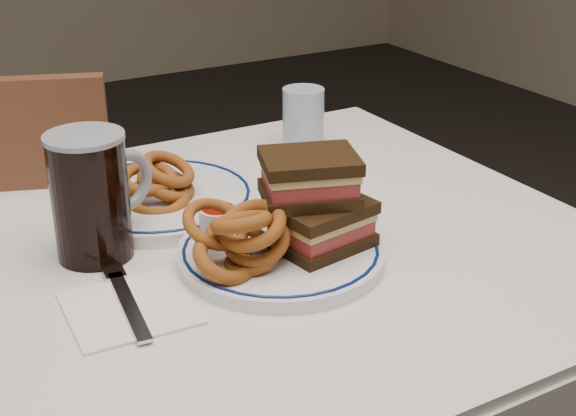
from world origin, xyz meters
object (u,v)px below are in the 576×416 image
chair_far (9,288)px  beer_mug (92,195)px  far_plate (159,198)px  reuben_sandwich (316,201)px  main_plate (281,253)px

chair_far → beer_mug: 0.54m
chair_far → beer_mug: chair_far is taller
chair_far → far_plate: chair_far is taller
reuben_sandwich → beer_mug: (-0.25, 0.15, 0.01)m
far_plate → chair_far: bearing=121.3°
chair_far → reuben_sandwich: chair_far is taller
beer_mug → far_plate: 0.18m
main_plate → far_plate: 0.25m
beer_mug → far_plate: size_ratio=0.58×
chair_far → beer_mug: bearing=-81.7°
main_plate → reuben_sandwich: bearing=-15.6°
reuben_sandwich → beer_mug: beer_mug is taller
chair_far → reuben_sandwich: (0.31, -0.57, 0.33)m
chair_far → beer_mug: (0.06, -0.42, 0.33)m
chair_far → main_plate: 0.67m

